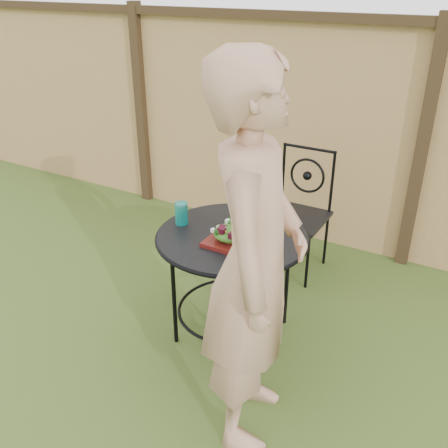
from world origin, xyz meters
name	(u,v)px	position (x,y,z in m)	size (l,w,h in m)	color
ground	(101,365)	(0.00, 0.00, 0.00)	(60.00, 60.00, 0.00)	#2D4516
fence	(265,125)	(0.00, 2.19, 0.95)	(8.00, 0.12, 1.90)	tan
patio_table	(232,255)	(0.53, 0.67, 0.59)	(0.92, 0.92, 0.72)	black
patio_chair	(298,209)	(0.56, 1.66, 0.50)	(0.46, 0.46, 0.95)	black
diner	(254,266)	(0.96, 0.09, 0.95)	(0.69, 0.45, 1.89)	tan
salad_plate	(232,241)	(0.57, 0.58, 0.74)	(0.27, 0.27, 0.02)	#510B11
salad	(232,233)	(0.57, 0.58, 0.79)	(0.21, 0.21, 0.08)	#235614
fork	(233,213)	(0.58, 0.58, 0.92)	(0.01, 0.01, 0.18)	silver
drinking_glass	(181,213)	(0.18, 0.64, 0.79)	(0.08, 0.08, 0.14)	#0A7F77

